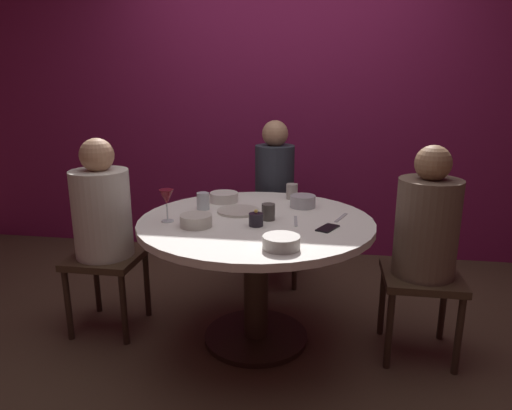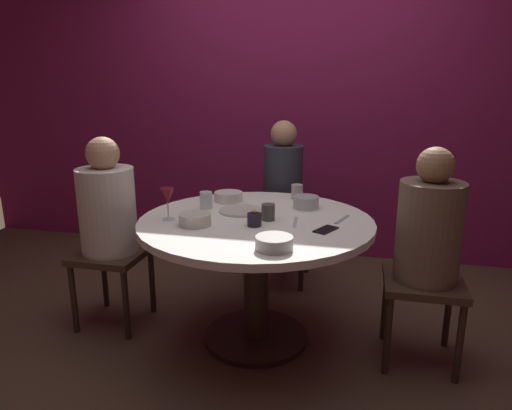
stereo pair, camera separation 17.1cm
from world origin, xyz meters
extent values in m
plane|color=#4C3828|center=(0.00, 0.00, 0.00)|extent=(8.00, 8.00, 0.00)
cube|color=maroon|center=(0.00, 1.53, 1.30)|extent=(6.00, 0.10, 2.60)
cylinder|color=white|center=(0.00, 0.00, 0.71)|extent=(1.28, 1.28, 0.04)
cylinder|color=#332319|center=(0.00, 0.00, 0.35)|extent=(0.14, 0.14, 0.69)
cylinder|color=#2D2116|center=(0.00, 0.00, 0.01)|extent=(0.60, 0.60, 0.03)
cube|color=#3F2D1E|center=(-0.90, 0.00, 0.45)|extent=(0.40, 0.40, 0.04)
cylinder|color=beige|center=(-0.90, 0.00, 0.72)|extent=(0.33, 0.33, 0.50)
sphere|color=tan|center=(-0.90, 0.00, 1.06)|extent=(0.19, 0.19, 0.19)
cylinder|color=#332319|center=(-1.07, -0.17, 0.21)|extent=(0.04, 0.04, 0.43)
cylinder|color=#332319|center=(-0.73, -0.17, 0.21)|extent=(0.04, 0.04, 0.43)
cylinder|color=#332319|center=(-1.07, 0.17, 0.21)|extent=(0.04, 0.04, 0.43)
cylinder|color=#332319|center=(-0.73, 0.17, 0.21)|extent=(0.04, 0.04, 0.43)
cube|color=#3F2D1E|center=(0.00, 0.86, 0.45)|extent=(0.40, 0.40, 0.04)
cylinder|color=#2D333D|center=(0.00, 0.86, 0.74)|extent=(0.28, 0.28, 0.55)
sphere|color=tan|center=(0.00, 0.86, 1.10)|extent=(0.19, 0.19, 0.19)
cylinder|color=#332319|center=(-0.17, 1.03, 0.21)|extent=(0.04, 0.04, 0.43)
cylinder|color=#332319|center=(-0.17, 0.69, 0.21)|extent=(0.04, 0.04, 0.43)
cylinder|color=#332319|center=(0.17, 1.03, 0.21)|extent=(0.04, 0.04, 0.43)
cylinder|color=#332319|center=(0.17, 0.69, 0.21)|extent=(0.04, 0.04, 0.43)
cube|color=#3F2D1E|center=(0.89, 0.00, 0.45)|extent=(0.40, 0.40, 0.04)
cylinder|color=brown|center=(0.89, 0.00, 0.73)|extent=(0.32, 0.32, 0.51)
sphere|color=#8C6647|center=(0.89, 0.00, 1.06)|extent=(0.18, 0.18, 0.18)
cylinder|color=#332319|center=(1.06, 0.17, 0.21)|extent=(0.04, 0.04, 0.43)
cylinder|color=#332319|center=(0.72, 0.17, 0.21)|extent=(0.04, 0.04, 0.43)
cylinder|color=#332319|center=(1.06, -0.17, 0.21)|extent=(0.04, 0.04, 0.43)
cylinder|color=#332319|center=(0.72, -0.17, 0.21)|extent=(0.04, 0.04, 0.43)
cylinder|color=black|center=(0.02, -0.12, 0.76)|extent=(0.08, 0.08, 0.07)
sphere|color=#F9D159|center=(0.02, -0.12, 0.81)|extent=(0.02, 0.02, 0.02)
cylinder|color=silver|center=(-0.46, -0.12, 0.73)|extent=(0.06, 0.06, 0.01)
cylinder|color=silver|center=(-0.46, -0.12, 0.78)|extent=(0.01, 0.01, 0.09)
cone|color=maroon|center=(-0.46, -0.12, 0.87)|extent=(0.08, 0.08, 0.08)
cylinder|color=beige|center=(-0.12, 0.12, 0.74)|extent=(0.25, 0.25, 0.01)
cube|color=black|center=(0.39, -0.11, 0.73)|extent=(0.13, 0.16, 0.01)
cylinder|color=#B7B7BC|center=(0.24, 0.29, 0.77)|extent=(0.15, 0.15, 0.07)
cylinder|color=beige|center=(-0.29, -0.17, 0.76)|extent=(0.17, 0.17, 0.06)
cylinder|color=#B2ADA3|center=(0.18, -0.43, 0.76)|extent=(0.17, 0.17, 0.06)
cylinder|color=silver|center=(-0.26, 0.34, 0.76)|extent=(0.18, 0.18, 0.06)
cylinder|color=silver|center=(-0.34, 0.15, 0.78)|extent=(0.07, 0.07, 0.10)
cylinder|color=#B2ADA3|center=(0.16, 0.48, 0.78)|extent=(0.07, 0.07, 0.10)
cylinder|color=#4C4742|center=(0.07, 0.00, 0.78)|extent=(0.07, 0.07, 0.09)
cube|color=#B7B7BC|center=(0.46, 0.09, 0.73)|extent=(0.07, 0.18, 0.01)
cube|color=#B7B7BC|center=(0.22, -0.01, 0.73)|extent=(0.03, 0.18, 0.01)
camera|label=1|loc=(0.37, -2.38, 1.46)|focal=32.34mm
camera|label=2|loc=(0.54, -2.34, 1.46)|focal=32.34mm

